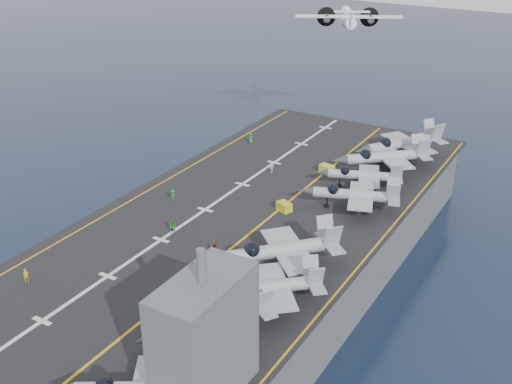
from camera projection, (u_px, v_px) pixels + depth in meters
The scene contains 25 objects.
ground at pixel (242, 284), 92.29m from camera, with size 500.00×500.00×0.00m, color #142135.
hull at pixel (242, 254), 90.15m from camera, with size 36.00×90.00×10.00m, color #56595E.
flight_deck at pixel (241, 221), 87.92m from camera, with size 38.00×92.00×0.40m, color black.
foul_line at pixel (260, 225), 86.45m from camera, with size 0.35×90.00×0.02m, color gold.
landing_centerline at pixel (205, 210), 90.59m from camera, with size 0.50×90.00×0.02m, color silver.
deck_edge_port at pixel (144, 193), 95.66m from camera, with size 0.25×90.00×0.02m, color gold.
deck_edge_stbd at pixel (368, 255), 79.31m from camera, with size 0.25×90.00×0.02m, color gold.
island_superstructure at pixel (204, 326), 54.39m from camera, with size 5.00×10.00×15.00m, color #56595E, non-canonical shape.
fighter_jet_1 at pixel (213, 319), 63.59m from camera, with size 15.68×17.10×4.94m, color gray, non-canonical shape.
fighter_jet_2 at pixel (267, 286), 68.86m from camera, with size 16.89×16.46×4.92m, color #9FA6B0, non-canonical shape.
fighter_jet_3 at pixel (282, 249), 75.20m from camera, with size 19.11×19.36×5.67m, color gray, non-canonical shape.
fighter_jet_5 at pixel (356, 194), 89.58m from camera, with size 16.49×13.65×4.91m, color #979FA7, non-canonical shape.
fighter_jet_6 at pixel (364, 175), 96.17m from camera, with size 15.29×12.83×4.52m, color #9FA6B0, non-canonical shape.
fighter_jet_7 at pixel (386, 156), 101.65m from camera, with size 18.77×18.40×5.48m, color gray, non-canonical shape.
fighter_jet_8 at pixel (404, 143), 106.60m from camera, with size 18.52×19.78×5.72m, color #979EA7, non-canonical shape.
tow_cart_a at pixel (173, 301), 69.48m from camera, with size 2.18×1.55×1.23m, color yellow, non-canonical shape.
tow_cart_b at pixel (284, 207), 90.07m from camera, with size 2.50×2.11×1.28m, color gold, non-canonical shape.
tow_cart_c at pixel (327, 169), 102.08m from camera, with size 2.52×1.94×1.34m, color yellow, non-canonical shape.
crew_1 at pixel (26, 276), 73.65m from camera, with size 1.04×1.20×1.69m, color gold.
crew_2 at pixel (173, 227), 83.86m from camera, with size 1.23×0.84×2.01m, color green.
crew_3 at pixel (173, 195), 92.82m from camera, with size 0.80×1.12×1.76m, color #1C7E28.
crew_4 at pixel (272, 168), 101.92m from camera, with size 0.97×1.21×1.76m, color silver.
crew_5 at pixel (251, 138), 113.99m from camera, with size 0.86×1.19×1.85m, color #268C33.
crew_7 at pixel (215, 249), 78.93m from camera, with size 1.13×1.27×1.77m, color #B21919.
transport_plane at pixel (348, 23), 125.54m from camera, with size 25.01×22.19×4.92m, color silver, non-canonical shape.
Camera 1 is at (41.37, -65.84, 51.48)m, focal length 45.00 mm.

